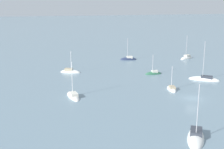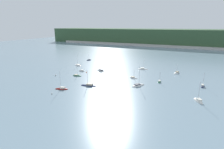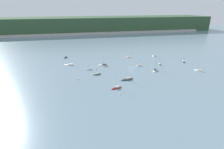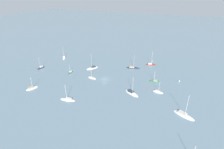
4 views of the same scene
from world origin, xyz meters
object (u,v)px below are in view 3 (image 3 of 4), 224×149
at_px(sailboat_7, 154,56).
at_px(sailboat_9, 129,57).
at_px(sailboat_6, 140,66).
at_px(mooring_buoy_1, 96,69).
at_px(sailboat_4, 159,64).
at_px(sailboat_13, 66,58).
at_px(sailboat_0, 97,75).
at_px(sailboat_3, 199,71).
at_px(sailboat_8, 104,66).
at_px(sailboat_1, 183,62).
at_px(sailboat_11, 127,79).
at_px(sailboat_2, 116,88).
at_px(sailboat_5, 155,70).
at_px(sailboat_12, 89,70).
at_px(mooring_buoy_2, 120,94).
at_px(mooring_buoy_0, 78,79).
at_px(sailboat_10, 70,65).

bearing_deg(sailboat_7, sailboat_9, -69.07).
relative_size(sailboat_6, mooring_buoy_1, 10.98).
relative_size(sailboat_4, sailboat_7, 0.89).
relative_size(sailboat_6, sailboat_13, 0.91).
distance_m(sailboat_0, sailboat_4, 49.82).
bearing_deg(sailboat_3, sailboat_4, 15.75).
bearing_deg(sailboat_8, sailboat_1, -157.50).
distance_m(sailboat_1, sailboat_11, 59.06).
bearing_deg(sailboat_8, mooring_buoy_1, 76.21).
xyz_separation_m(sailboat_2, sailboat_5, (32.69, 21.14, -0.05)).
height_order(sailboat_12, sailboat_13, sailboat_12).
relative_size(sailboat_3, sailboat_12, 1.33).
distance_m(sailboat_3, sailboat_9, 56.12).
height_order(sailboat_1, sailboat_12, sailboat_1).
bearing_deg(sailboat_9, mooring_buoy_2, -121.34).
bearing_deg(sailboat_1, sailboat_3, -179.06).
relative_size(sailboat_3, sailboat_9, 1.10).
xyz_separation_m(sailboat_4, sailboat_12, (-52.71, 0.63, -0.00)).
height_order(sailboat_5, sailboat_11, sailboat_5).
relative_size(sailboat_0, sailboat_1, 0.80).
bearing_deg(mooring_buoy_0, sailboat_0, 22.81).
bearing_deg(sailboat_1, sailboat_13, 76.29).
relative_size(sailboat_4, mooring_buoy_2, 11.91).
bearing_deg(mooring_buoy_0, sailboat_2, -41.16).
height_order(sailboat_2, sailboat_6, sailboat_2).
bearing_deg(sailboat_6, sailboat_4, 4.60).
relative_size(sailboat_0, mooring_buoy_2, 12.43).
height_order(sailboat_10, mooring_buoy_1, sailboat_10).
distance_m(sailboat_4, sailboat_10, 66.96).
relative_size(sailboat_7, mooring_buoy_1, 12.43).
relative_size(sailboat_12, sailboat_13, 1.00).
distance_m(sailboat_0, sailboat_5, 39.98).
xyz_separation_m(sailboat_13, mooring_buoy_1, (21.19, -36.03, 0.21)).
height_order(sailboat_3, sailboat_9, sailboat_3).
relative_size(sailboat_8, mooring_buoy_2, 18.60).
xyz_separation_m(mooring_buoy_1, mooring_buoy_2, (6.61, -38.44, -0.02)).
distance_m(sailboat_10, sailboat_13, 21.57).
relative_size(sailboat_11, mooring_buoy_2, 17.36).
bearing_deg(sailboat_11, sailboat_9, -121.87).
bearing_deg(sailboat_12, sailboat_1, -173.78).
relative_size(sailboat_1, sailboat_6, 1.32).
xyz_separation_m(sailboat_13, mooring_buoy_2, (27.80, -74.48, 0.19)).
bearing_deg(sailboat_6, sailboat_0, -155.51).
distance_m(sailboat_2, mooring_buoy_1, 32.18).
bearing_deg(sailboat_13, sailboat_2, 56.37).
distance_m(mooring_buoy_1, mooring_buoy_2, 39.01).
height_order(sailboat_11, sailboat_12, sailboat_11).
bearing_deg(sailboat_12, sailboat_13, -59.47).
relative_size(sailboat_5, sailboat_7, 1.57).
bearing_deg(mooring_buoy_1, sailboat_11, -53.98).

